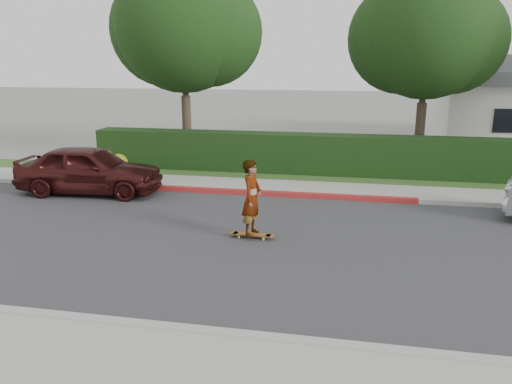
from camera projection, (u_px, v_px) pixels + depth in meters
ground at (392, 253)px, 10.85m from camera, size 120.00×120.00×0.00m
road at (392, 252)px, 10.85m from camera, size 60.00×8.00×0.01m
curb_near at (413, 355)px, 6.94m from camera, size 60.00×0.20×0.15m
curb_far at (383, 199)px, 14.72m from camera, size 60.00×0.20×0.15m
curb_red_section at (219, 191)px, 15.64m from camera, size 12.00×0.21×0.15m
sidewalk_far at (381, 192)px, 15.58m from camera, size 60.00×1.60×0.12m
planting_strip at (379, 181)px, 17.10m from camera, size 60.00×1.60×0.10m
hedge at (295, 154)px, 18.05m from camera, size 15.00×1.00×1.50m
flowering_shrub at (110, 161)px, 19.00m from camera, size 1.40×1.00×0.90m
tree_left at (185, 28)px, 19.13m from camera, size 5.99×5.21×8.00m
tree_center at (427, 36)px, 18.04m from camera, size 5.66×4.84×7.44m
skateboard at (252, 235)px, 11.69m from camera, size 1.10×0.25×0.10m
skateboarder at (252, 198)px, 11.46m from camera, size 0.52×0.71×1.77m
car_maroon at (90, 169)px, 15.52m from camera, size 4.56×2.05×1.52m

